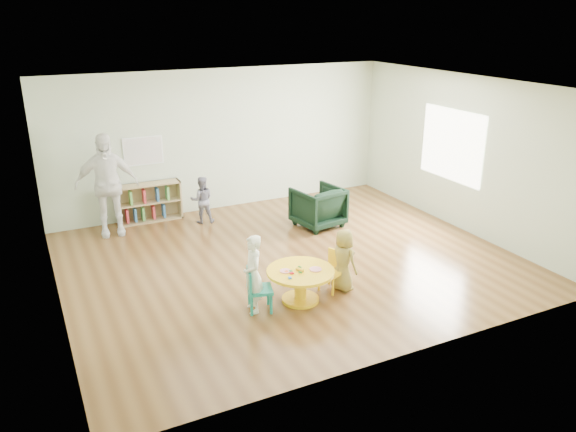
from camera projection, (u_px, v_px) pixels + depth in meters
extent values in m
plane|color=brown|center=(290.00, 260.00, 9.16)|extent=(7.00, 7.00, 0.00)
cube|color=white|center=(290.00, 89.00, 8.21)|extent=(7.00, 6.00, 0.10)
cube|color=#B1C3A7|center=(223.00, 140.00, 11.20)|extent=(7.00, 0.10, 2.80)
cube|color=#B1C3A7|center=(411.00, 247.00, 6.15)|extent=(7.00, 0.10, 2.80)
cube|color=#B1C3A7|center=(47.00, 211.00, 7.22)|extent=(0.10, 6.00, 2.80)
cube|color=#B1C3A7|center=(463.00, 154.00, 10.12)|extent=(0.10, 6.00, 2.80)
cube|color=white|center=(452.00, 145.00, 10.33)|extent=(0.02, 1.60, 1.30)
cylinder|color=yellow|center=(300.00, 287.00, 7.81)|extent=(0.17, 0.17, 0.43)
cylinder|color=yellow|center=(300.00, 299.00, 7.88)|extent=(0.52, 0.52, 0.04)
cylinder|color=yellow|center=(301.00, 271.00, 7.73)|extent=(0.94, 0.94, 0.04)
cylinder|color=pink|center=(285.00, 271.00, 7.68)|extent=(0.15, 0.15, 0.02)
cylinder|color=pink|center=(316.00, 269.00, 7.73)|extent=(0.17, 0.17, 0.02)
cylinder|color=yellow|center=(300.00, 270.00, 7.69)|extent=(0.09, 0.13, 0.04)
cylinder|color=#116421|center=(300.00, 272.00, 7.61)|extent=(0.04, 0.05, 0.02)
cylinder|color=#116421|center=(300.00, 267.00, 7.77)|extent=(0.04, 0.05, 0.02)
cube|color=red|center=(292.00, 273.00, 7.61)|extent=(0.05, 0.05, 0.02)
cube|color=#E14A12|center=(287.00, 272.00, 7.65)|extent=(0.07, 0.06, 0.02)
cube|color=blue|center=(290.00, 278.00, 7.48)|extent=(0.06, 0.06, 0.02)
cube|color=#116421|center=(291.00, 271.00, 7.66)|extent=(0.06, 0.06, 0.02)
cube|color=#198D7C|center=(260.00, 290.00, 7.53)|extent=(0.40, 0.40, 0.04)
cube|color=#198D7C|center=(249.00, 280.00, 7.45)|extent=(0.12, 0.32, 0.28)
cylinder|color=#198D7C|center=(249.00, 297.00, 7.69)|extent=(0.04, 0.04, 0.28)
cylinder|color=#198D7C|center=(252.00, 306.00, 7.44)|extent=(0.04, 0.04, 0.28)
cylinder|color=#198D7C|center=(268.00, 295.00, 7.73)|extent=(0.04, 0.04, 0.28)
cylinder|color=#198D7C|center=(271.00, 304.00, 7.49)|extent=(0.04, 0.04, 0.28)
cube|color=yellow|center=(331.00, 272.00, 8.09)|extent=(0.41, 0.41, 0.04)
cube|color=yellow|center=(337.00, 259.00, 8.13)|extent=(0.15, 0.30, 0.27)
cylinder|color=yellow|center=(343.00, 281.00, 8.15)|extent=(0.04, 0.04, 0.27)
cylinder|color=yellow|center=(329.00, 276.00, 8.31)|extent=(0.04, 0.04, 0.27)
cylinder|color=yellow|center=(333.00, 287.00, 7.98)|extent=(0.04, 0.04, 0.27)
cylinder|color=yellow|center=(319.00, 282.00, 8.13)|extent=(0.04, 0.04, 0.27)
cube|color=#A18859|center=(118.00, 207.00, 10.51)|extent=(0.03, 0.30, 0.75)
cube|color=#A18859|center=(179.00, 198.00, 10.99)|extent=(0.03, 0.30, 0.75)
cube|color=#A18859|center=(151.00, 220.00, 10.87)|extent=(1.20, 0.30, 0.03)
cube|color=#A18859|center=(148.00, 184.00, 10.62)|extent=(1.20, 0.30, 0.03)
cube|color=#A18859|center=(150.00, 202.00, 10.75)|extent=(1.14, 0.28, 0.03)
cube|color=#A18859|center=(148.00, 200.00, 10.87)|extent=(1.20, 0.02, 0.75)
cube|color=#CC3642|center=(127.00, 216.00, 10.61)|extent=(0.04, 0.18, 0.26)
cube|color=#3371B2|center=(135.00, 215.00, 10.67)|extent=(0.04, 0.18, 0.26)
cube|color=#66B955|center=(143.00, 213.00, 10.74)|extent=(0.04, 0.18, 0.26)
cube|color=#CC3642|center=(153.00, 212.00, 10.82)|extent=(0.04, 0.18, 0.26)
cube|color=#3371B2|center=(164.00, 210.00, 10.90)|extent=(0.04, 0.18, 0.26)
cube|color=#66B955|center=(131.00, 198.00, 10.53)|extent=(0.04, 0.18, 0.26)
cube|color=#CC3642|center=(144.00, 196.00, 10.64)|extent=(0.04, 0.18, 0.26)
cube|color=#3371B2|center=(157.00, 194.00, 10.74)|extent=(0.04, 0.18, 0.26)
cube|color=#66B955|center=(167.00, 193.00, 10.82)|extent=(0.04, 0.18, 0.26)
cube|color=white|center=(143.00, 151.00, 10.54)|extent=(0.74, 0.01, 0.54)
cube|color=red|center=(143.00, 151.00, 10.54)|extent=(0.70, 0.00, 0.50)
imported|color=black|center=(318.00, 207.00, 10.50)|extent=(0.94, 0.96, 0.76)
imported|color=white|center=(253.00, 274.00, 7.44)|extent=(0.32, 0.43, 1.09)
imported|color=yellow|center=(343.00, 260.00, 8.05)|extent=(0.40, 0.51, 0.93)
imported|color=#18193C|center=(202.00, 200.00, 10.64)|extent=(0.51, 0.44, 0.91)
imported|color=white|center=(107.00, 185.00, 9.92)|extent=(1.13, 0.56, 1.86)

